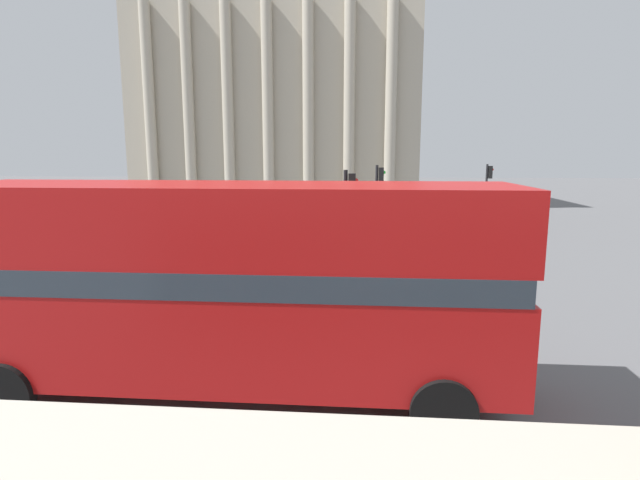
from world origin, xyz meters
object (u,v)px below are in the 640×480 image
object	(u,v)px
plaza_building_left	(279,93)
pedestrian_olive	(211,229)
traffic_light_near	(348,222)
car_navy	(273,268)
pedestrian_yellow	(439,262)
double_decker_bus	(232,281)
traffic_light_far	(487,189)
traffic_light_mid	(378,201)

from	to	relation	value
plaza_building_left	pedestrian_olive	xyz separation A→B (m)	(0.33, -23.27, -9.13)
traffic_light_near	car_navy	bearing A→B (deg)	134.28
pedestrian_olive	pedestrian_yellow	world-z (taller)	pedestrian_olive
double_decker_bus	traffic_light_near	world-z (taller)	traffic_light_near
traffic_light_far	double_decker_bus	bearing A→B (deg)	-115.23
traffic_light_far	car_navy	size ratio (longest dim) A/B	0.97
traffic_light_near	pedestrian_olive	distance (m)	12.00
traffic_light_near	traffic_light_far	xyz separation A→B (m)	(7.48, 14.88, -0.07)
traffic_light_mid	car_navy	size ratio (longest dim) A/B	0.99
traffic_light_mid	pedestrian_yellow	distance (m)	4.64
traffic_light_near	traffic_light_far	world-z (taller)	traffic_light_near
traffic_light_near	traffic_light_mid	bearing A→B (deg)	80.94
double_decker_bus	traffic_light_near	size ratio (longest dim) A/B	2.46
plaza_building_left	pedestrian_olive	distance (m)	25.00
plaza_building_left	traffic_light_near	distance (m)	34.50
pedestrian_olive	traffic_light_mid	bearing A→B (deg)	4.08
traffic_light_far	traffic_light_mid	bearing A→B (deg)	-128.18
double_decker_bus	pedestrian_yellow	distance (m)	9.67
double_decker_bus	traffic_light_near	bearing A→B (deg)	62.91
traffic_light_near	pedestrian_olive	bearing A→B (deg)	125.90
traffic_light_mid	pedestrian_olive	world-z (taller)	traffic_light_mid
car_navy	pedestrian_yellow	xyz separation A→B (m)	(5.71, 0.17, 0.28)
double_decker_bus	traffic_light_far	distance (m)	22.25
double_decker_bus	traffic_light_mid	xyz separation A→B (m)	(3.07, 11.97, 0.41)
plaza_building_left	traffic_light_near	size ratio (longest dim) A/B	6.08
double_decker_bus	plaza_building_left	world-z (taller)	plaza_building_left
car_navy	pedestrian_yellow	bearing A→B (deg)	-139.52
double_decker_bus	plaza_building_left	size ratio (longest dim) A/B	0.40
plaza_building_left	traffic_light_far	size ratio (longest dim) A/B	6.25
car_navy	pedestrian_yellow	distance (m)	5.72
plaza_building_left	traffic_light_mid	xyz separation A→B (m)	(8.37, -26.16, -7.41)
pedestrian_yellow	plaza_building_left	bearing A→B (deg)	107.51
double_decker_bus	pedestrian_yellow	bearing A→B (deg)	51.97
double_decker_bus	car_navy	xyz separation A→B (m)	(-0.66, 7.97, -1.59)
pedestrian_yellow	traffic_light_mid	bearing A→B (deg)	115.78
double_decker_bus	traffic_light_far	size ratio (longest dim) A/B	2.53
double_decker_bus	car_navy	bearing A→B (deg)	88.52
traffic_light_far	car_navy	world-z (taller)	traffic_light_far
car_navy	plaza_building_left	bearing A→B (deg)	-42.51
pedestrian_olive	pedestrian_yellow	size ratio (longest dim) A/B	1.01
traffic_light_near	pedestrian_olive	world-z (taller)	traffic_light_near
traffic_light_mid	double_decker_bus	bearing A→B (deg)	-104.40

